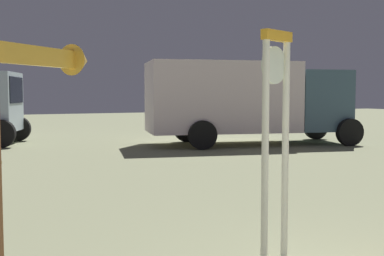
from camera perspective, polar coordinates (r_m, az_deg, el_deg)
The scene contains 3 objects.
standing_clock at distance 4.83m, azimuth 9.92°, elevation 0.41°, with size 0.43×0.22×2.33m.
arrow_sign at distance 3.60m, azimuth -18.71°, elevation 1.27°, with size 0.97×0.91×2.28m.
box_truck_near at distance 16.29m, azimuth 6.34°, elevation 3.49°, with size 7.35×4.05×2.76m.
Camera 1 is at (-3.27, -1.84, 1.71)m, focal length 44.70 mm.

